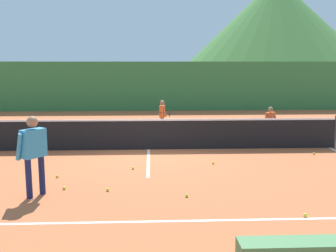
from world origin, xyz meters
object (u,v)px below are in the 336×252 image
Objects in this scene: tennis_ball_6 at (64,188)px; tennis_ball_1 at (108,190)px; student_0 at (163,114)px; tennis_ball_7 at (57,176)px; tennis_ball_4 at (187,195)px; student_1 at (270,120)px; instructor at (34,149)px; tennis_net at (149,134)px; tennis_ball_3 at (213,163)px; tennis_ball_8 at (305,215)px; tennis_ball_9 at (314,154)px; tennis_ball_5 at (133,168)px.

tennis_ball_1 is at bearing -9.35° from tennis_ball_6.
student_0 is 6.44m from tennis_ball_7.
tennis_ball_4 is 3.33m from tennis_ball_7.
student_1 is (3.72, -1.59, -0.06)m from student_0.
instructor is 1.75m from tennis_ball_1.
tennis_net is 4.56m from tennis_ball_4.
tennis_ball_1 and tennis_ball_4 have the same top height.
tennis_ball_6 is (-1.81, -3.87, -0.47)m from tennis_net.
tennis_ball_7 is (-3.93, -1.08, 0.00)m from tennis_ball_3.
tennis_net is at bearing 116.67° from tennis_ball_8.
tennis_net is 177.69× the size of tennis_ball_8.
tennis_ball_1 is 1.69m from tennis_ball_7.
tennis_ball_1 is 1.00× the size of tennis_ball_8.
tennis_ball_9 is at bearing -72.63° from student_1.
tennis_ball_6 is (-6.07, -5.11, -0.69)m from student_1.
instructor is 1.61m from tennis_ball_7.
tennis_ball_5 and tennis_ball_8 have the same top height.
tennis_ball_6 is at bearing -156.54° from tennis_ball_9.
instructor is 24.42× the size of tennis_ball_8.
tennis_ball_9 is at bearing 23.46° from tennis_ball_6.
tennis_ball_8 is (2.81, -5.60, -0.47)m from tennis_net.
tennis_ball_5 is 2.10m from tennis_ball_6.
student_1 is 17.56× the size of tennis_ball_5.
tennis_ball_8 is at bearing -63.33° from tennis_net.
student_1 is 17.56× the size of tennis_ball_3.
tennis_ball_3 is at bearing 39.27° from tennis_ball_1.
instructor is 24.42× the size of tennis_ball_5.
tennis_ball_9 is (6.75, 2.93, 0.00)m from tennis_ball_6.
tennis_ball_3 and tennis_ball_4 have the same top height.
student_0 reaches higher than tennis_ball_6.
student_0 is 7.34m from tennis_ball_4.
tennis_ball_4 is 2.47m from tennis_ball_5.
tennis_ball_1 is 1.00× the size of tennis_ball_5.
tennis_ball_3 and tennis_ball_7 have the same top height.
student_0 is 18.96× the size of tennis_ball_6.
tennis_ball_7 is 7.39m from tennis_ball_9.
tennis_net is at bearing 53.80° from tennis_ball_7.
tennis_ball_5 is at bearing -165.56° from tennis_ball_9.
tennis_ball_4 is 1.00× the size of tennis_ball_5.
student_0 reaches higher than tennis_ball_7.
instructor reaches higher than tennis_ball_3.
tennis_ball_4 is 1.00× the size of tennis_ball_9.
tennis_ball_3 and tennis_ball_6 have the same top height.
tennis_ball_3 is 1.00× the size of tennis_ball_4.
tennis_ball_7 is at bearing -146.79° from student_1.
student_1 is 7.02m from tennis_ball_8.
tennis_ball_1 and tennis_ball_7 have the same top height.
tennis_ball_5 is 1.89m from tennis_ball_7.
tennis_ball_6 is 4.94m from tennis_ball_8.
tennis_ball_4 and tennis_ball_8 have the same top height.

